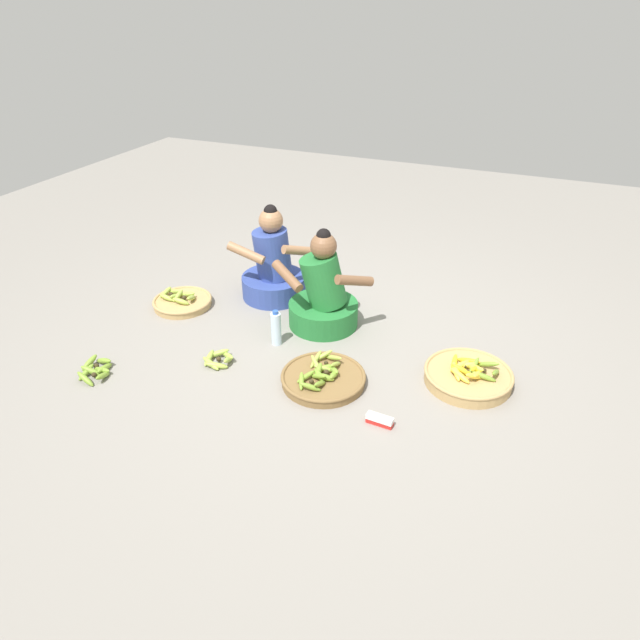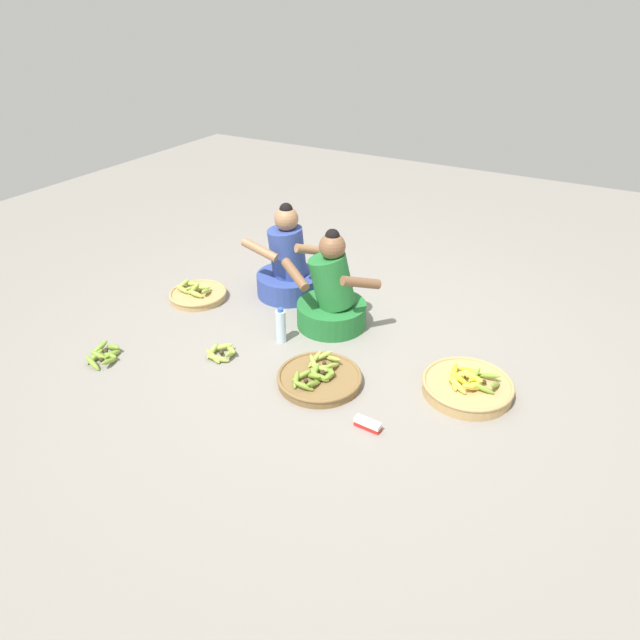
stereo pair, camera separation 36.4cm
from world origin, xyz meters
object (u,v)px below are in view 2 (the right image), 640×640
Objects in this scene: vendor_woman_front at (332,296)px; loose_bananas_near_vendor at (221,353)px; vendor_woman_behind at (288,267)px; banana_basket_back_left at (198,294)px; packet_carton_stack at (368,424)px; water_bottle at (281,326)px; banana_basket_front_center at (467,386)px; banana_basket_mid_right at (319,378)px; loose_bananas_mid_left at (104,355)px.

vendor_woman_front is 3.35× the size of loose_bananas_near_vendor.
banana_basket_back_left is (-0.60, -0.44, -0.21)m from vendor_woman_behind.
packet_carton_stack is at bearing -51.28° from vendor_woman_front.
packet_carton_stack is (1.29, -1.19, -0.22)m from vendor_woman_behind.
banana_basket_front_center is at bearing 2.75° from water_bottle.
banana_basket_front_center is at bearing 15.16° from loose_bananas_near_vendor.
banana_basket_mid_right reaches higher than loose_bananas_near_vendor.
vendor_woman_front is at bearing 128.72° from packet_carton_stack.
banana_basket_back_left reaches higher than loose_bananas_near_vendor.
loose_bananas_near_vendor is (0.69, -0.58, -0.01)m from banana_basket_back_left.
vendor_woman_behind is 1.27m from banana_basket_mid_right.
vendor_woman_front reaches higher than loose_bananas_near_vendor.
water_bottle is at bearing 39.99° from loose_bananas_mid_left.
banana_basket_front_center is at bearing 22.94° from banana_basket_mid_right.
vendor_woman_front reaches higher than banana_basket_mid_right.
vendor_woman_behind is 1.04m from loose_bananas_near_vendor.
packet_carton_stack is (0.74, -0.92, -0.21)m from vendor_woman_front.
packet_carton_stack is (1.20, -0.17, -0.00)m from loose_bananas_near_vendor.
loose_bananas_near_vendor is at bearing 31.47° from loose_bananas_mid_left.
packet_carton_stack is at bearing -123.50° from banana_basket_front_center.
loose_bananas_mid_left is (0.01, -1.00, -0.01)m from banana_basket_back_left.
loose_bananas_near_vendor is at bearing -174.65° from banana_basket_mid_right.
loose_bananas_mid_left is at bearing -159.54° from banana_basket_front_center.
banana_basket_front_center is 1.35m from water_bottle.
loose_bananas_mid_left is 1.64× the size of packet_carton_stack.
water_bottle is (0.94, 0.79, 0.10)m from loose_bananas_mid_left.
vendor_woman_behind reaches higher than water_bottle.
vendor_woman_behind is 1.77m from packet_carton_stack.
loose_bananas_near_vendor is 0.86× the size of loose_bananas_mid_left.
vendor_woman_behind is 1.67× the size of banana_basket_back_left.
banana_basket_mid_right reaches higher than banana_basket_back_left.
loose_bananas_near_vendor is at bearing -121.64° from vendor_woman_front.
loose_bananas_near_vendor is at bearing 171.75° from packet_carton_stack.
loose_bananas_mid_left is 1.90m from packet_carton_stack.
loose_bananas_mid_left is (-1.43, -0.49, -0.01)m from banana_basket_mid_right.
loose_bananas_near_vendor is (-0.46, -0.75, -0.21)m from vendor_woman_front.
loose_bananas_mid_left is at bearing -112.59° from vendor_woman_behind.
banana_basket_back_left is 1.73× the size of water_bottle.
banana_basket_mid_right reaches higher than loose_bananas_mid_left.
vendor_woman_front is at bearing 164.62° from banana_basket_front_center.
banana_basket_mid_right is at bearing -67.56° from vendor_woman_front.
loose_bananas_mid_left is (-0.60, -1.43, -0.22)m from vendor_woman_behind.
vendor_woman_front reaches higher than banana_basket_front_center.
banana_basket_mid_right is at bearing -48.74° from vendor_woman_behind.
banana_basket_mid_right is 0.58m from water_bottle.
banana_basket_front_center is 1.66m from loose_bananas_near_vendor.
packet_carton_stack is at bearing -27.94° from banana_basket_mid_right.
banana_basket_back_left is 0.97m from water_bottle.
vendor_woman_front is 0.76m from banana_basket_mid_right.
vendor_woman_front is 1.35× the size of banana_basket_front_center.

